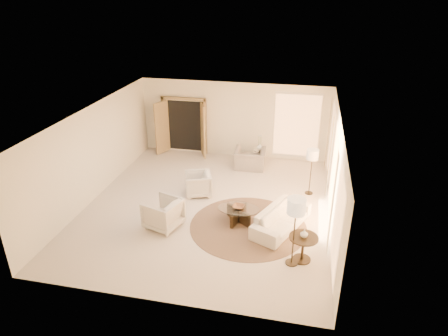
% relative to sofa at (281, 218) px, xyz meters
% --- Properties ---
extents(room, '(7.04, 8.04, 2.83)m').
position_rel_sofa_xyz_m(room, '(-2.21, 0.71, 1.10)').
color(room, beige).
rests_on(room, ground).
extents(windows_right, '(0.10, 6.40, 2.40)m').
position_rel_sofa_xyz_m(windows_right, '(1.24, 0.81, 1.05)').
color(windows_right, '#FFB066').
rests_on(windows_right, room).
extents(window_back_corner, '(1.70, 0.10, 2.40)m').
position_rel_sofa_xyz_m(window_back_corner, '(0.09, 4.66, 1.05)').
color(window_back_corner, '#FFB066').
rests_on(window_back_corner, room).
extents(curtains_right, '(0.06, 5.20, 2.60)m').
position_rel_sofa_xyz_m(curtains_right, '(1.19, 1.71, 1.00)').
color(curtains_right, '#C3B388').
rests_on(curtains_right, room).
extents(french_doors, '(1.95, 0.66, 2.16)m').
position_rel_sofa_xyz_m(french_doors, '(-4.11, 4.52, 0.77)').
color(french_doors, tan).
rests_on(french_doors, room).
extents(area_rug, '(3.29, 3.29, 0.01)m').
position_rel_sofa_xyz_m(area_rug, '(-0.88, -0.11, -0.29)').
color(area_rug, '#3F2B20').
rests_on(area_rug, room).
extents(sofa, '(1.55, 2.19, 0.60)m').
position_rel_sofa_xyz_m(sofa, '(0.00, 0.00, 0.00)').
color(sofa, silver).
rests_on(sofa, room).
extents(armchair_left, '(0.94, 0.97, 0.80)m').
position_rel_sofa_xyz_m(armchair_left, '(-2.68, 1.36, 0.10)').
color(armchair_left, silver).
rests_on(armchair_left, room).
extents(armchair_right, '(1.03, 1.07, 0.89)m').
position_rel_sofa_xyz_m(armchair_right, '(-3.11, -0.59, 0.15)').
color(armchair_right, silver).
rests_on(armchair_right, room).
extents(accent_chair, '(1.11, 0.75, 0.94)m').
position_rel_sofa_xyz_m(accent_chair, '(-1.42, 3.63, 0.17)').
color(accent_chair, gray).
rests_on(accent_chair, room).
extents(coffee_table, '(1.47, 1.47, 0.43)m').
position_rel_sofa_xyz_m(coffee_table, '(-1.18, 0.07, -0.03)').
color(coffee_table, black).
rests_on(coffee_table, room).
extents(end_table, '(0.69, 0.69, 0.65)m').
position_rel_sofa_xyz_m(end_table, '(0.60, -1.27, 0.15)').
color(end_table, black).
rests_on(end_table, room).
extents(side_table, '(0.46, 0.46, 0.54)m').
position_rel_sofa_xyz_m(side_table, '(-1.14, 4.11, 0.03)').
color(side_table, '#2E271C').
rests_on(side_table, room).
extents(floor_lamp_near, '(0.36, 0.36, 1.48)m').
position_rel_sofa_xyz_m(floor_lamp_near, '(0.69, 2.14, 0.96)').
color(floor_lamp_near, '#2E271C').
rests_on(floor_lamp_near, room).
extents(floor_lamp_far, '(0.42, 0.42, 1.73)m').
position_rel_sofa_xyz_m(floor_lamp_far, '(0.37, -1.46, 1.17)').
color(floor_lamp_far, '#2E271C').
rests_on(floor_lamp_far, room).
extents(bowl, '(0.36, 0.36, 0.08)m').
position_rel_sofa_xyz_m(bowl, '(-1.18, 0.07, 0.17)').
color(bowl, brown).
rests_on(bowl, coffee_table).
extents(end_vase, '(0.22, 0.22, 0.19)m').
position_rel_sofa_xyz_m(end_vase, '(0.60, -1.27, 0.44)').
color(end_vase, white).
rests_on(end_vase, end_table).
extents(side_vase, '(0.24, 0.24, 0.24)m').
position_rel_sofa_xyz_m(side_vase, '(-1.14, 4.11, 0.36)').
color(side_vase, white).
rests_on(side_vase, side_table).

